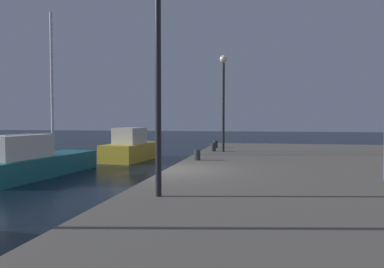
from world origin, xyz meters
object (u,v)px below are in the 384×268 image
Objects in this scene: sailboat_teal at (34,161)px; bollard_center at (216,144)px; motorboat_yellow at (131,148)px; bollard_south at (197,155)px; lamp_post_mid_promenade at (223,86)px; lamp_post_near_edge at (158,40)px; bollard_north at (213,147)px.

sailboat_teal reaches higher than bollard_center.
motorboat_yellow is 4.89m from bollard_center.
bollard_south is (4.92, -6.22, 0.31)m from motorboat_yellow.
motorboat_yellow is 0.98× the size of lamp_post_mid_promenade.
lamp_post_near_edge is at bearing -41.71° from sailboat_teal.
lamp_post_near_edge is 10.22m from lamp_post_mid_promenade.
lamp_post_mid_promenade is 11.41× the size of bollard_center.
lamp_post_mid_promenade is at bearing 88.52° from lamp_post_near_edge.
lamp_post_near_edge is 7.13m from bollard_south.
motorboat_yellow is at bearing 177.99° from bollard_center.
bollard_north is 3.96m from bollard_south.
sailboat_teal is at bearing -136.75° from bollard_center.
sailboat_teal reaches higher than lamp_post_near_edge.
sailboat_teal is (-1.78, -6.43, -0.03)m from motorboat_yellow.
lamp_post_near_edge reaches higher than lamp_post_mid_promenade.
bollard_center and bollard_south have the same top height.
lamp_post_near_edge is 10.86m from bollard_north.
lamp_post_mid_promenade is (5.53, -2.51, 3.20)m from motorboat_yellow.
lamp_post_mid_promenade is at bearing -25.96° from bollard_north.
sailboat_teal is 17.45× the size of bollard_center.
sailboat_teal is at bearing -105.50° from motorboat_yellow.
lamp_post_mid_promenade is at bearing 80.67° from bollard_south.
motorboat_yellow reaches higher than bollard_center.
sailboat_teal reaches higher than lamp_post_mid_promenade.
sailboat_teal is at bearing -178.16° from bollard_south.
bollard_south is at bearing -89.55° from bollard_center.
sailboat_teal is 1.53× the size of lamp_post_mid_promenade.
bollard_center is 1.00× the size of bollard_north.
sailboat_teal is 1.52× the size of lamp_post_near_edge.
bollard_south is (-0.35, 6.50, -2.90)m from lamp_post_near_edge.
bollard_north is at bearing -24.23° from motorboat_yellow.
bollard_center is at bearing -2.01° from motorboat_yellow.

